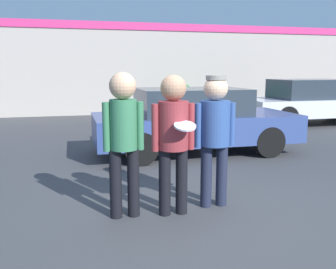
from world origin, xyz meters
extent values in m
plane|color=#3F3F42|center=(0.00, 0.00, 0.00)|extent=(56.00, 56.00, 0.00)
cube|color=#B2A89E|center=(0.00, 10.87, 1.83)|extent=(24.00, 0.18, 3.66)
cube|color=#E0337A|center=(0.00, 10.76, 3.51)|extent=(24.00, 0.04, 0.30)
cylinder|color=black|center=(-1.07, -0.02, 0.43)|extent=(0.15, 0.15, 0.86)
cylinder|color=black|center=(-0.85, -0.02, 0.43)|extent=(0.15, 0.15, 0.86)
cylinder|color=#33724C|center=(-0.96, -0.02, 1.16)|extent=(0.33, 0.33, 0.61)
cylinder|color=#33724C|center=(-1.17, -0.02, 1.14)|extent=(0.09, 0.09, 0.59)
cylinder|color=#33724C|center=(-0.76, -0.02, 1.14)|extent=(0.09, 0.09, 0.59)
sphere|color=tan|center=(-0.96, -0.02, 1.63)|extent=(0.32, 0.32, 0.32)
cylinder|color=black|center=(-0.47, -0.09, 0.42)|extent=(0.15, 0.15, 0.84)
cylinder|color=black|center=(-0.25, -0.09, 0.42)|extent=(0.15, 0.15, 0.84)
cylinder|color=maroon|center=(-0.36, -0.09, 1.14)|extent=(0.38, 0.38, 0.60)
cylinder|color=maroon|center=(-0.59, -0.09, 1.12)|extent=(0.09, 0.09, 0.58)
cylinder|color=maroon|center=(-0.13, -0.09, 1.12)|extent=(0.09, 0.09, 0.58)
sphere|color=tan|center=(-0.36, -0.09, 1.60)|extent=(0.32, 0.32, 0.32)
cylinder|color=silver|center=(-0.29, -0.35, 1.17)|extent=(0.26, 0.25, 0.10)
cylinder|color=#1E2338|center=(0.14, 0.06, 0.42)|extent=(0.15, 0.15, 0.83)
cylinder|color=#1E2338|center=(0.36, 0.06, 0.42)|extent=(0.15, 0.15, 0.83)
cylinder|color=#2D4C8C|center=(0.25, 0.06, 1.13)|extent=(0.39, 0.39, 0.59)
cylinder|color=#2D4C8C|center=(0.01, 0.06, 1.11)|extent=(0.09, 0.09, 0.57)
cylinder|color=#2D4C8C|center=(0.48, 0.06, 1.11)|extent=(0.09, 0.09, 0.57)
sphere|color=#DBB28E|center=(0.25, 0.06, 1.58)|extent=(0.31, 0.31, 0.31)
cylinder|color=gray|center=(0.25, 0.06, 1.71)|extent=(0.26, 0.26, 0.06)
cube|color=#334784|center=(1.05, 3.26, 0.57)|extent=(4.37, 1.86, 0.58)
cube|color=#28333D|center=(0.96, 3.26, 1.13)|extent=(2.27, 1.60, 0.55)
cylinder|color=black|center=(2.40, 4.09, 0.32)|extent=(0.65, 0.22, 0.65)
cylinder|color=black|center=(2.40, 2.43, 0.32)|extent=(0.65, 0.22, 0.65)
cylinder|color=black|center=(-0.31, 4.09, 0.32)|extent=(0.65, 0.22, 0.65)
cylinder|color=black|center=(-0.31, 2.43, 0.32)|extent=(0.65, 0.22, 0.65)
cube|color=silver|center=(6.21, 6.40, 0.59)|extent=(4.65, 1.87, 0.56)
cube|color=#28333D|center=(6.11, 6.40, 1.18)|extent=(2.42, 1.61, 0.63)
cylinder|color=black|center=(7.65, 7.24, 0.36)|extent=(0.72, 0.22, 0.72)
cylinder|color=black|center=(4.76, 7.24, 0.36)|extent=(0.72, 0.22, 0.72)
cylinder|color=black|center=(4.76, 5.57, 0.36)|extent=(0.72, 0.22, 0.72)
sphere|color=#387A3D|center=(2.70, 10.04, 0.63)|extent=(1.27, 1.27, 1.27)
camera|label=1|loc=(-1.55, -4.46, 1.82)|focal=40.00mm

